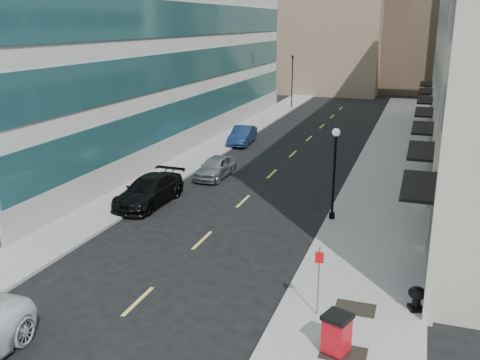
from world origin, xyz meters
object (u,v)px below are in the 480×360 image
Objects in this scene: traffic_signal at (293,59)px; lamppost at (334,165)px; car_black_pickup at (149,191)px; sign_post at (319,272)px; trash_bin at (337,332)px; car_silver_sedan at (216,167)px; urn_planter at (417,296)px; car_blue_sedan at (242,135)px.

traffic_signal reaches higher than lamppost.
car_black_pickup is 14.29m from sign_post.
trash_bin is at bearing -79.79° from lamppost.
lamppost is at bearing -30.36° from car_silver_sedan.
trash_bin is (10.62, -16.97, 0.13)m from car_silver_sedan.
lamppost is at bearing 5.81° from car_black_pickup.
urn_planter is at bearing -44.16° from car_silver_sedan.
car_silver_sedan is 1.67× the size of sign_post.
traffic_signal is 8.11× the size of urn_planter.
car_silver_sedan is at bearing 147.23° from lamppost.
trash_bin is at bearing -123.33° from urn_planter.
car_blue_sedan is 5.15× the size of urn_planter.
car_silver_sedan is 17.85m from sign_post.
car_silver_sedan is 4.81× the size of urn_planter.
urn_planter is at bearing 76.34° from trash_bin.
car_black_pickup is at bearing 129.81° from sign_post.
car_blue_sedan is 18.66m from lamppost.
car_silver_sedan reaches higher than urn_planter.
traffic_signal is at bearing 92.87° from sign_post.
sign_post reaches higher than car_blue_sedan.
sign_post is (11.20, -8.83, 0.96)m from car_black_pickup.
traffic_signal is 1.30× the size of car_black_pickup.
traffic_signal is 1.69× the size of car_silver_sedan.
traffic_signal is 1.57× the size of car_blue_sedan.
sign_post is (-0.97, 1.99, 0.91)m from trash_bin.
traffic_signal is at bearing 109.10° from urn_planter.
car_black_pickup is at bearing 152.74° from urn_planter.
trash_bin is 0.27× the size of lamppost.
sign_post is at bearing 135.61° from trash_bin.
urn_planter is (14.40, -23.60, -0.06)m from car_blue_sedan.
car_silver_sedan is (1.55, 6.16, -0.08)m from car_black_pickup.
trash_bin is at bearing -70.01° from car_blue_sedan.
sign_post is 2.88× the size of urn_planter.
lamppost is (8.55, -5.50, 2.26)m from car_silver_sedan.
lamppost is at bearing 84.68° from sign_post.
car_silver_sedan is 10.41m from lamppost.
traffic_signal is 5.49× the size of trash_bin.
car_silver_sedan is (2.25, -30.02, -5.01)m from traffic_signal.
car_black_pickup reaches higher than urn_planter.
car_black_pickup is 1.22× the size of car_blue_sedan.
car_black_pickup is at bearing -176.30° from lamppost.
urn_planter is at bearing -61.96° from lamppost.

